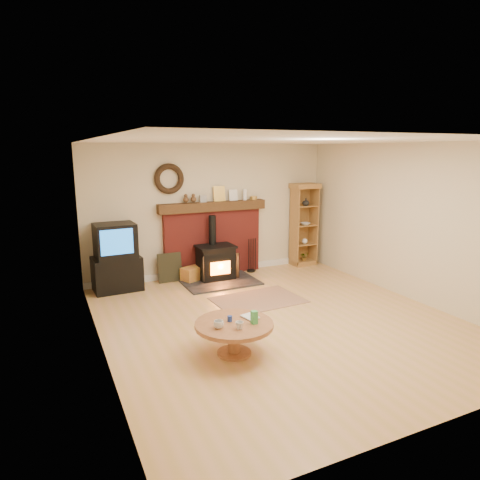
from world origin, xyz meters
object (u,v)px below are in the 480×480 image
coffee_table (234,329)px  wood_stove (216,264)px  tv_unit (116,259)px  curio_cabinet (303,224)px

coffee_table → wood_stove: bearing=72.1°
wood_stove → tv_unit: bearing=173.8°
curio_cabinet → coffee_table: 4.53m
curio_cabinet → tv_unit: bearing=-178.8°
wood_stove → tv_unit: size_ratio=1.15×
wood_stove → curio_cabinet: curio_cabinet is taller
wood_stove → curio_cabinet: 2.25m
curio_cabinet → coffee_table: bearing=-133.8°
curio_cabinet → coffee_table: (-3.11, -3.24, -0.56)m
tv_unit → curio_cabinet: curio_cabinet is taller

